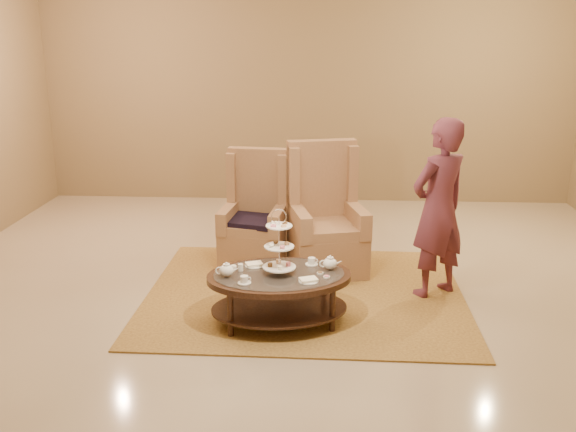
# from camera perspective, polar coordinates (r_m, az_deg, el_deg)

# --- Properties ---
(ground) EXTENTS (8.00, 8.00, 0.00)m
(ground) POSITION_cam_1_polar(r_m,az_deg,el_deg) (6.31, 0.60, -7.93)
(ground) COLOR tan
(ground) RESTS_ON ground
(ceiling) EXTENTS (8.00, 8.00, 0.02)m
(ceiling) POSITION_cam_1_polar(r_m,az_deg,el_deg) (6.31, 0.60, -7.93)
(ceiling) COLOR silver
(ceiling) RESTS_ON ground
(wall_back) EXTENTS (8.00, 0.04, 3.50)m
(wall_back) POSITION_cam_1_polar(r_m,az_deg,el_deg) (9.78, 1.78, 11.45)
(wall_back) COLOR olive
(wall_back) RESTS_ON ground
(rug) EXTENTS (3.19, 2.67, 0.02)m
(rug) POSITION_cam_1_polar(r_m,az_deg,el_deg) (6.54, 1.53, -6.92)
(rug) COLOR #AF8C3E
(rug) RESTS_ON ground
(tea_table) EXTENTS (1.43, 1.10, 1.09)m
(tea_table) POSITION_cam_1_polar(r_m,az_deg,el_deg) (5.79, -0.78, -5.96)
(tea_table) COLOR black
(tea_table) RESTS_ON ground
(armchair_left) EXTENTS (0.77, 0.79, 1.29)m
(armchair_left) POSITION_cam_1_polar(r_m,az_deg,el_deg) (7.32, -2.91, -0.81)
(armchair_left) COLOR #9F704B
(armchair_left) RESTS_ON ground
(armchair_right) EXTENTS (0.93, 0.95, 1.42)m
(armchair_right) POSITION_cam_1_polar(r_m,az_deg,el_deg) (7.08, 3.33, -1.06)
(armchair_right) COLOR #9F704B
(armchair_right) RESTS_ON ground
(person) EXTENTS (0.78, 0.73, 1.80)m
(person) POSITION_cam_1_polar(r_m,az_deg,el_deg) (6.43, 13.23, 0.61)
(person) COLOR brown
(person) RESTS_ON ground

